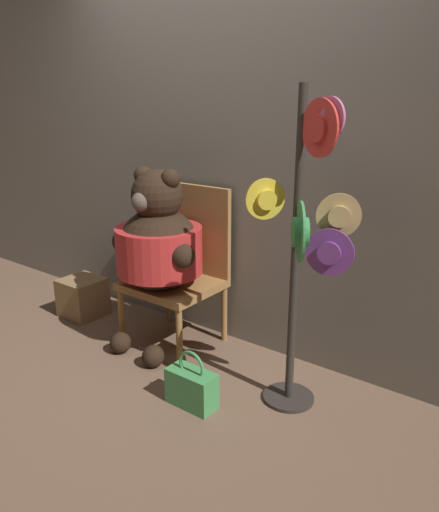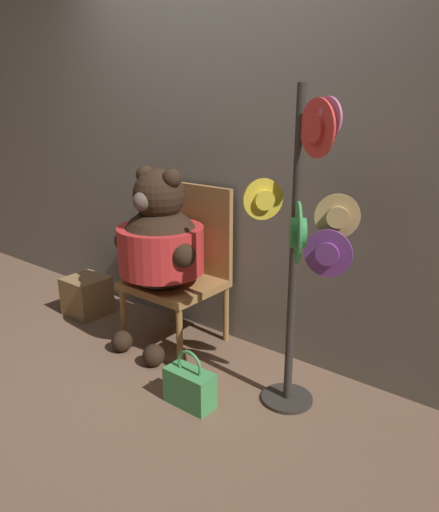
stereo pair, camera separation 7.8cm
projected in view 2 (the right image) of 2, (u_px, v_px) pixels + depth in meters
ground_plane at (163, 368)px, 3.06m from camera, size 14.00×14.00×0.00m
wall_back at (230, 132)px, 3.13m from camera, size 8.00×0.10×2.76m
chair at (184, 264)px, 3.31m from camera, size 0.57×0.52×1.04m
teddy_bear at (160, 244)px, 3.14m from camera, size 0.66×0.58×1.19m
hat_display_rack at (303, 242)px, 2.40m from camera, size 0.45×0.38×1.65m
handbag_on_ground at (190, 387)px, 2.67m from camera, size 0.27×0.13×0.32m
wooden_crate at (87, 296)px, 3.79m from camera, size 0.29×0.29×0.29m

